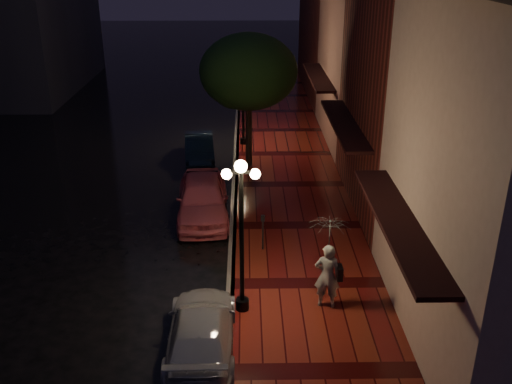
% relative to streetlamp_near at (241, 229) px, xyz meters
% --- Properties ---
extents(ground, '(120.00, 120.00, 0.00)m').
position_rel_streetlamp_near_xyz_m(ground, '(-0.35, 5.00, -2.60)').
color(ground, black).
rests_on(ground, ground).
extents(sidewalk, '(4.50, 60.00, 0.15)m').
position_rel_streetlamp_near_xyz_m(sidewalk, '(1.90, 5.00, -2.53)').
color(sidewalk, '#4E0E0D').
rests_on(sidewalk, ground).
extents(curb, '(0.25, 60.00, 0.15)m').
position_rel_streetlamp_near_xyz_m(curb, '(-0.35, 5.00, -2.53)').
color(curb, '#595451').
rests_on(curb, ground).
extents(storefront_mid, '(5.00, 8.00, 11.00)m').
position_rel_streetlamp_near_xyz_m(storefront_mid, '(6.65, 7.00, 2.90)').
color(storefront_mid, '#511914').
rests_on(storefront_mid, ground).
extents(storefront_far, '(5.00, 8.00, 9.00)m').
position_rel_streetlamp_near_xyz_m(storefront_far, '(6.65, 15.00, 1.90)').
color(storefront_far, '#8C5951').
rests_on(storefront_far, ground).
extents(storefront_extra, '(5.00, 12.00, 10.00)m').
position_rel_streetlamp_near_xyz_m(storefront_extra, '(6.65, 25.00, 2.40)').
color(storefront_extra, '#511914').
rests_on(storefront_extra, ground).
extents(streetlamp_near, '(0.96, 0.36, 4.31)m').
position_rel_streetlamp_near_xyz_m(streetlamp_near, '(0.00, 0.00, 0.00)').
color(streetlamp_near, black).
rests_on(streetlamp_near, sidewalk).
extents(streetlamp_far, '(0.96, 0.36, 4.31)m').
position_rel_streetlamp_near_xyz_m(streetlamp_far, '(0.00, 14.00, 0.00)').
color(streetlamp_far, black).
rests_on(streetlamp_far, sidewalk).
extents(street_tree, '(4.16, 4.16, 5.80)m').
position_rel_streetlamp_near_xyz_m(street_tree, '(0.26, 10.99, 1.64)').
color(street_tree, black).
rests_on(street_tree, sidewalk).
extents(pink_car, '(2.13, 4.65, 1.55)m').
position_rel_streetlamp_near_xyz_m(pink_car, '(-1.47, 5.99, -1.83)').
color(pink_car, '#D95965').
rests_on(pink_car, ground).
extents(navy_car, '(1.66, 3.81, 1.22)m').
position_rel_streetlamp_near_xyz_m(navy_car, '(-2.05, 12.04, -1.99)').
color(navy_car, black).
rests_on(navy_car, ground).
extents(silver_car, '(1.71, 4.11, 1.19)m').
position_rel_streetlamp_near_xyz_m(silver_car, '(-0.99, -1.54, -2.01)').
color(silver_car, '#A3A3AA').
rests_on(silver_car, ground).
extents(woman_with_umbrella, '(1.09, 1.11, 2.63)m').
position_rel_streetlamp_near_xyz_m(woman_with_umbrella, '(2.29, 0.13, -0.71)').
color(woman_with_umbrella, silver).
rests_on(woman_with_umbrella, sidewalk).
extents(parking_meter, '(0.13, 0.11, 1.21)m').
position_rel_streetlamp_near_xyz_m(parking_meter, '(0.65, 3.30, -1.71)').
color(parking_meter, black).
rests_on(parking_meter, sidewalk).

